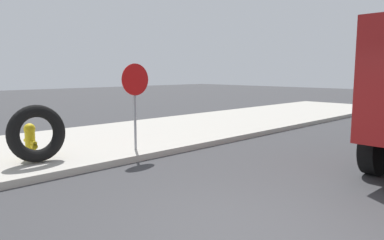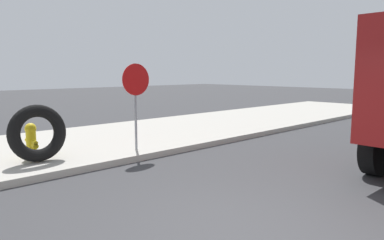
% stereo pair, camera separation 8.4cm
% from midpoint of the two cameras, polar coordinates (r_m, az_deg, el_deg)
% --- Properties ---
extents(ground_plane, '(80.00, 80.00, 0.00)m').
position_cam_midpoint_polar(ground_plane, '(4.85, 8.20, -17.41)').
color(ground_plane, '#38383A').
extents(sidewalk_curb, '(36.00, 5.00, 0.15)m').
position_cam_midpoint_polar(sidewalk_curb, '(10.01, -22.79, -4.33)').
color(sidewalk_curb, '#ADA89E').
rests_on(sidewalk_curb, ground).
extents(fire_hydrant, '(0.24, 0.55, 0.78)m').
position_cam_midpoint_polar(fire_hydrant, '(8.70, -24.46, -2.87)').
color(fire_hydrant, yellow).
rests_on(fire_hydrant, sidewalk_curb).
extents(loose_tire, '(1.22, 0.39, 1.23)m').
position_cam_midpoint_polar(loose_tire, '(8.24, -23.60, -1.97)').
color(loose_tire, black).
rests_on(loose_tire, sidewalk_curb).
extents(stop_sign, '(0.76, 0.08, 2.09)m').
position_cam_midpoint_polar(stop_sign, '(8.79, -9.26, 4.62)').
color(stop_sign, gray).
rests_on(stop_sign, sidewalk_curb).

